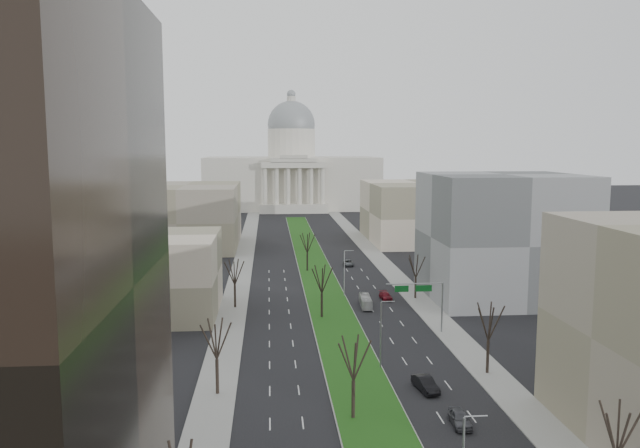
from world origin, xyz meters
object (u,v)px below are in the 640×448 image
car_grey_far (348,263)px  box_van (366,301)px  car_grey_near (460,418)px  car_black (425,384)px  car_red (386,296)px

car_grey_far → box_van: (-1.82, -39.52, 0.35)m
car_grey_near → box_van: (-2.40, 49.14, 0.27)m
car_grey_near → car_grey_far: 88.67m
car_grey_near → box_van: box_van is taller
car_black → car_grey_far: (0.71, 79.10, -0.13)m
car_black → box_van: (-1.12, 39.58, 0.22)m
car_grey_near → box_van: 49.20m
car_grey_far → box_van: bearing=-88.8°
car_red → car_grey_near: bearing=-96.0°
car_black → car_grey_far: bearing=79.5°
box_van → car_grey_near: bearing=-83.8°
car_black → car_grey_far: car_black is taller
car_grey_near → car_red: (2.31, 54.44, -0.11)m
car_black → car_red: size_ratio=1.10×
car_grey_near → car_grey_far: (-0.58, 88.66, -0.08)m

